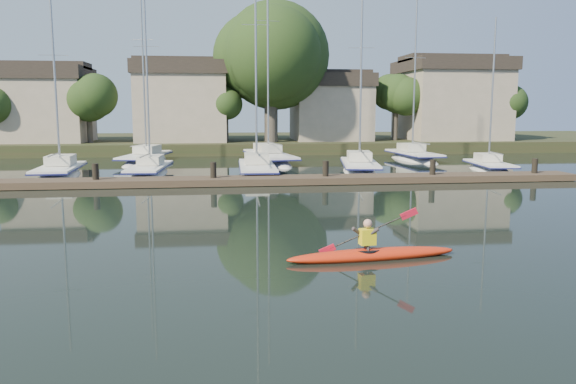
{
  "coord_description": "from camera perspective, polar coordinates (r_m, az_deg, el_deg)",
  "views": [
    {
      "loc": [
        -2.68,
        -15.57,
        3.97
      ],
      "look_at": [
        -0.4,
        2.95,
        1.2
      ],
      "focal_mm": 35.0,
      "sensor_mm": 36.0,
      "label": 1
    }
  ],
  "objects": [
    {
      "name": "sailboat_5",
      "position": [
        43.48,
        -14.25,
        2.7
      ],
      "size": [
        3.81,
        9.57,
        15.45
      ],
      "rotation": [
        0.0,
        0.0,
        -0.18
      ],
      "color": "white",
      "rests_on": "ground"
    },
    {
      "name": "dock",
      "position": [
        29.93,
        -1.82,
        1.22
      ],
      "size": [
        34.0,
        2.0,
        1.8
      ],
      "color": "#4F3F2D",
      "rests_on": "ground"
    },
    {
      "name": "sailboat_0",
      "position": [
        35.81,
        -22.13,
        1.13
      ],
      "size": [
        2.66,
        7.88,
        12.32
      ],
      "rotation": [
        0.0,
        0.0,
        0.06
      ],
      "color": "white",
      "rests_on": "ground"
    },
    {
      "name": "sailboat_2",
      "position": [
        34.35,
        -3.17,
        1.48
      ],
      "size": [
        2.38,
        9.3,
        15.32
      ],
      "rotation": [
        0.0,
        0.0,
        -0.02
      ],
      "color": "white",
      "rests_on": "ground"
    },
    {
      "name": "shore",
      "position": [
        56.03,
        -2.64,
        7.68
      ],
      "size": [
        90.0,
        25.25,
        12.75
      ],
      "color": "#243219",
      "rests_on": "ground"
    },
    {
      "name": "sailboat_1",
      "position": [
        35.17,
        -13.85,
        1.43
      ],
      "size": [
        2.46,
        8.17,
        13.2
      ],
      "rotation": [
        0.0,
        0.0,
        -0.06
      ],
      "color": "white",
      "rests_on": "ground"
    },
    {
      "name": "kayak",
      "position": [
        15.21,
        8.5,
        -6.07
      ],
      "size": [
        4.8,
        1.15,
        1.52
      ],
      "rotation": [
        0.0,
        0.0,
        0.11
      ],
      "color": "red",
      "rests_on": "ground"
    },
    {
      "name": "ground",
      "position": [
        16.29,
        2.68,
        -5.67
      ],
      "size": [
        160.0,
        160.0,
        0.0
      ],
      "primitive_type": "plane",
      "color": "black",
      "rests_on": "ground"
    },
    {
      "name": "sailboat_3",
      "position": [
        36.2,
        7.27,
        1.77
      ],
      "size": [
        3.57,
        8.59,
        13.45
      ],
      "rotation": [
        0.0,
        0.0,
        -0.17
      ],
      "color": "white",
      "rests_on": "ground"
    },
    {
      "name": "sailboat_7",
      "position": [
        44.96,
        12.59,
        2.92
      ],
      "size": [
        2.73,
        8.57,
        13.63
      ],
      "rotation": [
        0.0,
        0.0,
        0.06
      ],
      "color": "white",
      "rests_on": "ground"
    },
    {
      "name": "sailboat_6",
      "position": [
        42.3,
        -1.91,
        2.78
      ],
      "size": [
        3.88,
        11.36,
        17.71
      ],
      "rotation": [
        0.0,
        0.0,
        0.14
      ],
      "color": "white",
      "rests_on": "ground"
    },
    {
      "name": "sailboat_4",
      "position": [
        38.58,
        19.74,
        1.78
      ],
      "size": [
        2.65,
        6.55,
        10.83
      ],
      "rotation": [
        0.0,
        0.0,
        -0.12
      ],
      "color": "white",
      "rests_on": "ground"
    }
  ]
}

